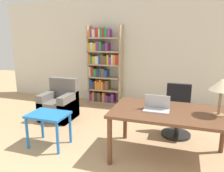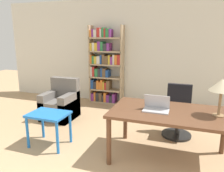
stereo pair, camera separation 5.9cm
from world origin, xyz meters
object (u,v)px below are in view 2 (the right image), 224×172
Objects in this scene: side_table_blue at (49,119)px; armchair at (61,105)px; table_lamp at (222,86)px; office_chair at (178,113)px; bookshelf at (104,67)px; desk at (170,117)px; laptop at (156,107)px.

side_table_blue is 0.72× the size of armchair.
table_lamp reaches higher than side_table_blue.
armchair is at bearing 179.44° from office_chair.
desk is at bearing -50.41° from bookshelf.
office_chair is (0.08, 0.88, -0.25)m from desk.
laptop is 1.74m from side_table_blue.
laptop is at bearing -106.68° from office_chair.
table_lamp reaches higher than office_chair.
armchair is (-2.39, 0.91, -0.36)m from desk.
laptop is 2.44m from armchair.
armchair reaches higher than side_table_blue.
laptop is at bearing -175.43° from table_lamp.
bookshelf reaches higher than table_lamp.
armchair is at bearing 163.68° from table_lamp.
office_chair is 2.49m from bookshelf.
office_chair is 0.45× the size of bookshelf.
desk is 4.65× the size of laptop.
laptop reaches higher than desk.
laptop reaches higher than side_table_blue.
office_chair is 1.48× the size of side_table_blue.
office_chair reaches higher than desk.
side_table_blue is 2.56m from bookshelf.
armchair is at bearing 159.21° from desk.
armchair is (-2.47, 0.02, -0.11)m from office_chair.
table_lamp is at bearing -57.83° from office_chair.
side_table_blue is (-1.97, -1.10, 0.05)m from office_chair.
laptop is 0.42× the size of armchair.
armchair is at bearing 156.66° from laptop.
laptop is at bearing -53.91° from bookshelf.
side_table_blue is at bearing -173.34° from desk.
bookshelf reaches higher than desk.
table_lamp is at bearing -42.03° from bookshelf.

